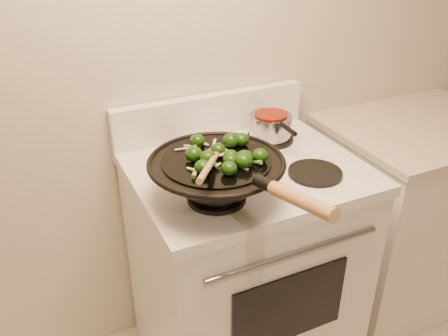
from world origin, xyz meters
name	(u,v)px	position (x,y,z in m)	size (l,w,h in m)	color
stove	(243,267)	(-0.07, 1.17, 0.47)	(0.78, 0.67, 1.08)	white
counter_unit	(406,213)	(0.79, 1.20, 0.46)	(0.79, 0.62, 0.91)	white
wok	(217,177)	(-0.25, 1.01, 1.00)	(0.41, 0.68, 0.21)	black
stirfry	(224,153)	(-0.23, 1.02, 1.07)	(0.25, 0.26, 0.05)	#133608
wooden_spoon	(213,160)	(-0.28, 0.98, 1.08)	(0.20, 0.28, 0.08)	#AC7B44
saucepan	(271,126)	(0.11, 1.32, 0.98)	(0.16, 0.26, 0.09)	gray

